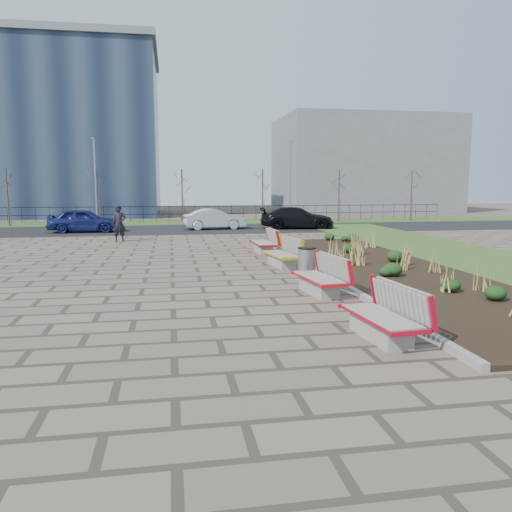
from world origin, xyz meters
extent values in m
plane|color=brown|center=(0.00, 0.00, 0.00)|extent=(120.00, 120.00, 0.00)
cube|color=black|center=(6.25, 5.00, 0.05)|extent=(4.50, 18.00, 0.10)
cube|color=gray|center=(3.92, 5.00, 0.07)|extent=(0.16, 18.00, 0.15)
cube|color=#33511E|center=(11.00, 5.00, 0.02)|extent=(5.00, 38.00, 0.04)
cube|color=#33511E|center=(0.00, 28.00, 0.02)|extent=(80.00, 5.00, 0.04)
cube|color=black|center=(0.00, 22.00, 0.01)|extent=(80.00, 7.00, 0.02)
cylinder|color=#B2B2B7|center=(3.27, 4.04, 0.48)|extent=(0.55, 0.55, 0.96)
imported|color=black|center=(-3.45, 15.48, 0.93)|extent=(0.70, 0.47, 1.85)
imported|color=navy|center=(-6.08, 20.99, 0.74)|extent=(4.22, 1.73, 1.43)
imported|color=#A3A6AA|center=(1.96, 21.72, 0.68)|extent=(4.11, 1.75, 1.32)
imported|color=black|center=(7.35, 21.35, 0.73)|extent=(5.08, 2.60, 1.41)
cube|color=slate|center=(20.00, 42.00, 5.00)|extent=(18.00, 12.00, 10.00)
camera|label=1|loc=(-0.83, -10.69, 2.89)|focal=35.00mm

